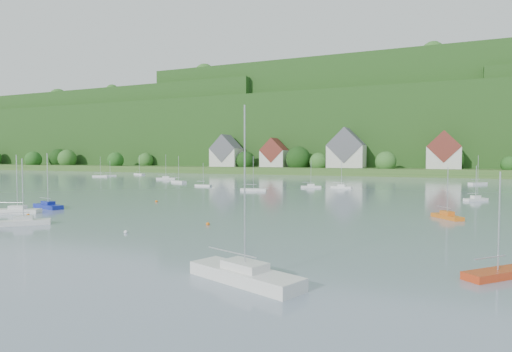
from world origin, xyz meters
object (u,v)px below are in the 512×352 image
at_px(near_sailboat_1, 48,205).
at_px(near_sailboat_7, 498,273).
at_px(near_sailboat_0, 18,210).
at_px(near_sailboat_3, 23,221).
at_px(near_sailboat_4, 245,274).
at_px(near_sailboat_5, 447,216).

bearing_deg(near_sailboat_1, near_sailboat_7, 0.45).
bearing_deg(near_sailboat_0, near_sailboat_3, -57.18).
xyz_separation_m(near_sailboat_3, near_sailboat_4, (33.19, -10.49, 0.11)).
xyz_separation_m(near_sailboat_0, near_sailboat_7, (58.01, -9.94, -0.12)).
bearing_deg(near_sailboat_7, near_sailboat_0, 123.38).
distance_m(near_sailboat_3, near_sailboat_4, 34.81).
height_order(near_sailboat_1, near_sailboat_3, near_sailboat_1).
bearing_deg(near_sailboat_3, near_sailboat_4, -63.22).
xyz_separation_m(near_sailboat_0, near_sailboat_4, (43.19, -17.46, 0.09)).
height_order(near_sailboat_1, near_sailboat_4, near_sailboat_4).
distance_m(near_sailboat_0, near_sailboat_5, 58.15).
bearing_deg(near_sailboat_0, near_sailboat_5, -4.16).
xyz_separation_m(near_sailboat_1, near_sailboat_4, (44.07, -23.33, 0.08)).
xyz_separation_m(near_sailboat_0, near_sailboat_5, (55.27, 18.10, -0.04)).
relative_size(near_sailboat_0, near_sailboat_4, 0.74).
bearing_deg(near_sailboat_4, near_sailboat_0, 178.65).
bearing_deg(near_sailboat_3, near_sailboat_7, -49.22).
bearing_deg(near_sailboat_4, near_sailboat_3, -176.88).
relative_size(near_sailboat_3, near_sailboat_7, 1.11).
distance_m(near_sailboat_0, near_sailboat_7, 58.85).
xyz_separation_m(near_sailboat_1, near_sailboat_3, (10.88, -12.83, -0.02)).
bearing_deg(near_sailboat_1, near_sailboat_5, 27.77).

